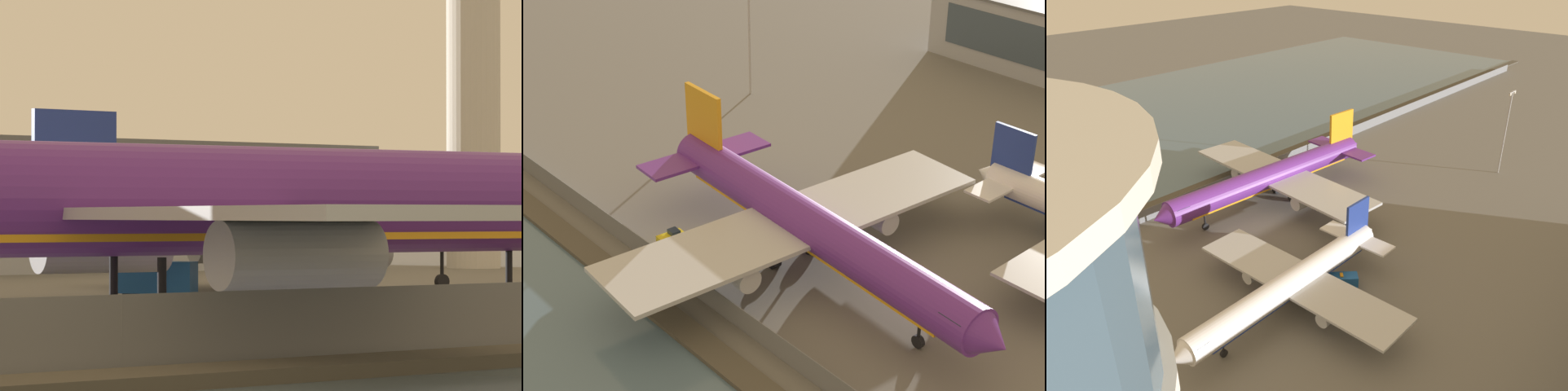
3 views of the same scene
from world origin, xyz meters
The scene contains 6 objects.
ground_plane centered at (0.00, 0.00, 0.00)m, with size 500.00×500.00×0.00m, color #66635E.
shoreline_seawall centered at (0.00, -20.50, 0.25)m, with size 320.00×3.00×0.50m.
perimeter_fence centered at (0.00, -16.00, 1.32)m, with size 280.00×0.10×2.64m.
cargo_jet_purple centered at (9.78, -3.50, 5.79)m, with size 54.22×46.82×15.18m.
baggage_tug centered at (-4.49, -11.80, 0.81)m, with size 1.82×3.30×1.80m.
apron_light_mast_apron_west centered at (-36.15, 25.62, 11.19)m, with size 3.20×0.40×19.84m.
Camera 2 is at (70.48, -59.20, 53.14)m, focal length 60.00 mm.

